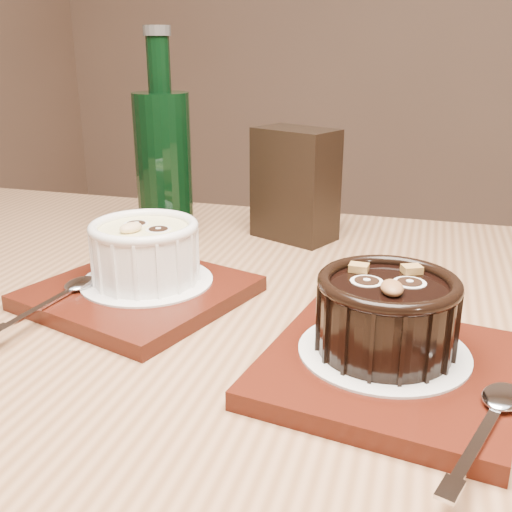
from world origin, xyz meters
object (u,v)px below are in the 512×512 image
at_px(ramekin_dark, 387,311).
at_px(green_bottle, 164,162).
at_px(table, 271,418).
at_px(condiment_stand, 295,185).
at_px(ramekin_white, 145,249).
at_px(tray_right, 388,369).
at_px(tray_left, 140,293).

bearing_deg(ramekin_dark, green_bottle, 127.72).
height_order(ramekin_dark, green_bottle, green_bottle).
distance_m(table, condiment_stand, 0.31).
xyz_separation_m(ramekin_white, condiment_stand, (0.07, 0.24, 0.02)).
bearing_deg(tray_right, table, 159.18).
distance_m(tray_left, tray_right, 0.26).
bearing_deg(green_bottle, table, -41.64).
height_order(tray_left, ramekin_white, ramekin_white).
height_order(table, condiment_stand, condiment_stand).
bearing_deg(tray_right, green_bottle, 144.30).
height_order(table, ramekin_dark, ramekin_dark).
relative_size(ramekin_white, condiment_stand, 0.75).
bearing_deg(table, tray_right, -20.82).
height_order(tray_right, condiment_stand, condiment_stand).
relative_size(table, tray_right, 7.09).
bearing_deg(green_bottle, tray_left, -67.76).
height_order(ramekin_white, tray_right, ramekin_white).
xyz_separation_m(table, ramekin_dark, (0.10, -0.03, 0.14)).
height_order(table, tray_left, tray_left).
relative_size(tray_left, ramekin_white, 1.71).
distance_m(tray_left, ramekin_dark, 0.25).
bearing_deg(condiment_stand, table, -75.39).
relative_size(tray_left, green_bottle, 0.70).
xyz_separation_m(ramekin_white, ramekin_dark, (0.24, -0.06, 0.00)).
bearing_deg(tray_right, ramekin_white, 165.14).
bearing_deg(condiment_stand, ramekin_white, -107.27).
distance_m(ramekin_dark, condiment_stand, 0.34).
bearing_deg(ramekin_white, green_bottle, 129.65).
bearing_deg(condiment_stand, green_bottle, -155.15).
bearing_deg(tray_left, ramekin_white, 82.49).
distance_m(tray_right, condiment_stand, 0.36).
distance_m(table, tray_right, 0.15).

